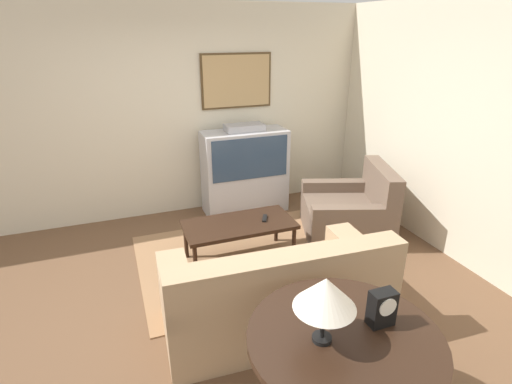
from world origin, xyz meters
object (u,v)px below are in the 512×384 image
at_px(couch, 276,295).
at_px(armchair, 349,213).
at_px(tv, 245,171).
at_px(console_table, 344,345).
at_px(coffee_table, 239,226).
at_px(table_lamp, 325,294).
at_px(mantel_clock, 382,308).

height_order(couch, armchair, armchair).
bearing_deg(tv, console_table, -99.44).
xyz_separation_m(couch, armchair, (1.50, 1.23, -0.04)).
distance_m(coffee_table, table_lamp, 2.26).
relative_size(couch, mantel_clock, 8.53).
height_order(coffee_table, mantel_clock, mantel_clock).
distance_m(couch, table_lamp, 1.29).
distance_m(armchair, mantel_clock, 2.67).
relative_size(armchair, table_lamp, 3.09).
xyz_separation_m(couch, coffee_table, (0.04, 1.12, 0.09)).
relative_size(coffee_table, console_table, 1.06).
xyz_separation_m(tv, mantel_clock, (-0.32, -3.37, 0.31)).
bearing_deg(table_lamp, couch, 80.46).
distance_m(couch, mantel_clock, 1.19).
distance_m(armchair, console_table, 2.77).
height_order(table_lamp, mantel_clock, table_lamp).
bearing_deg(console_table, coffee_table, 88.02).
xyz_separation_m(tv, coffee_table, (-0.49, -1.23, -0.17)).
relative_size(couch, coffee_table, 1.60).
relative_size(tv, console_table, 1.10).
relative_size(coffee_table, table_lamp, 2.91).
bearing_deg(mantel_clock, armchair, 60.19).
xyz_separation_m(coffee_table, console_table, (-0.07, -2.16, 0.30)).
xyz_separation_m(armchair, coffee_table, (-1.46, -0.11, 0.13)).
bearing_deg(console_table, tv, 80.56).
xyz_separation_m(console_table, table_lamp, (-0.14, 0.02, 0.38)).
bearing_deg(coffee_table, table_lamp, -95.76).
xyz_separation_m(tv, console_table, (-0.56, -3.39, 0.14)).
distance_m(tv, table_lamp, 3.48).
relative_size(armchair, console_table, 1.12).
height_order(couch, mantel_clock, mantel_clock).
distance_m(console_table, mantel_clock, 0.30).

